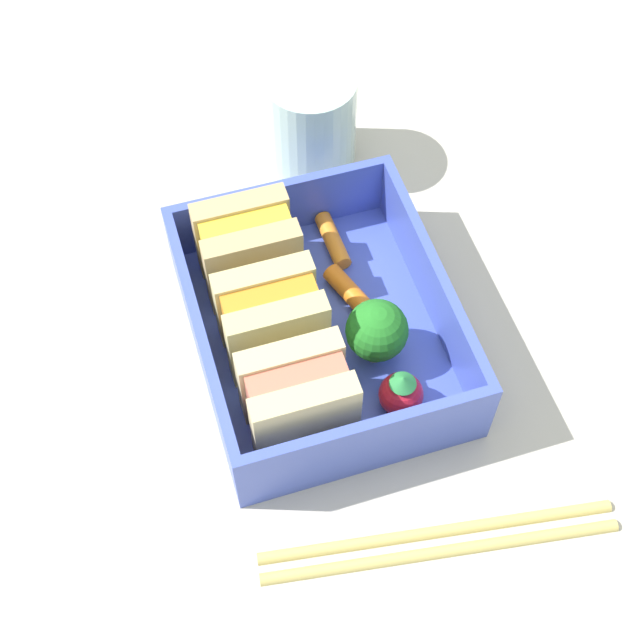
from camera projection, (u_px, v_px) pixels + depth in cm
name	position (u px, v px, depth cm)	size (l,w,h in cm)	color
ground_plane	(320.00, 352.00, 56.00)	(120.00, 120.00, 2.00)	beige
bento_tray	(320.00, 339.00, 54.65)	(17.84, 14.80, 1.20)	#455AC4
bento_rim	(320.00, 314.00, 52.36)	(17.84, 14.80, 4.28)	#455AC4
sandwich_left	(298.00, 398.00, 48.51)	(4.27, 5.85, 5.70)	beige
sandwich_center_left	(272.00, 320.00, 51.29)	(4.27, 5.85, 5.70)	#D1C17F
sandwich_center	(248.00, 249.00, 54.07)	(4.27, 5.85, 5.70)	tan
strawberry_far_left	(401.00, 393.00, 50.31)	(2.58, 2.58, 3.18)	red
broccoli_floret	(377.00, 331.00, 51.32)	(3.68, 3.68, 4.39)	#91C164
carrot_stick_left	(350.00, 292.00, 55.09)	(1.20, 1.20, 3.98)	orange
carrot_stick_far_left	(333.00, 240.00, 57.36)	(1.09, 1.09, 4.08)	orange
chopstick_pair	(439.00, 540.00, 47.98)	(4.68, 19.73, 0.70)	tan
drinking_glass	(311.00, 121.00, 60.62)	(6.20, 6.20, 7.21)	silver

